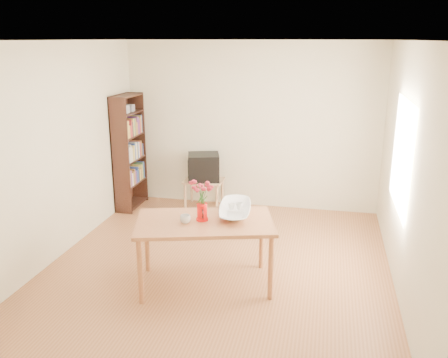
% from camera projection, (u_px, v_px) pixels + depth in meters
% --- Properties ---
extents(room, '(4.50, 4.50, 4.50)m').
position_uv_depth(room, '(221.00, 161.00, 5.31)').
color(room, brown).
rests_on(room, ground).
extents(table, '(1.62, 1.19, 0.75)m').
position_uv_depth(table, '(205.00, 228.00, 5.07)').
color(table, '#9F5C36').
rests_on(table, ground).
extents(tv_stand, '(0.60, 0.45, 0.46)m').
position_uv_depth(tv_stand, '(204.00, 184.00, 7.56)').
color(tv_stand, tan).
rests_on(tv_stand, ground).
extents(bookshelf, '(0.28, 0.70, 1.80)m').
position_uv_depth(bookshelf, '(130.00, 156.00, 7.46)').
color(bookshelf, black).
rests_on(bookshelf, ground).
extents(pitcher, '(0.13, 0.20, 0.19)m').
position_uv_depth(pitcher, '(202.00, 213.00, 5.05)').
color(pitcher, red).
rests_on(pitcher, table).
extents(flowers, '(0.22, 0.22, 0.31)m').
position_uv_depth(flowers, '(202.00, 191.00, 4.97)').
color(flowers, '#BE2C42').
rests_on(flowers, pitcher).
extents(mug, '(0.16, 0.16, 0.09)m').
position_uv_depth(mug, '(185.00, 219.00, 4.98)').
color(mug, white).
rests_on(mug, table).
extents(bowl, '(0.59, 0.59, 0.49)m').
position_uv_depth(bowl, '(235.00, 192.00, 5.20)').
color(bowl, white).
rests_on(bowl, table).
extents(teacup_a, '(0.09, 0.09, 0.06)m').
position_uv_depth(teacup_a, '(232.00, 196.00, 5.22)').
color(teacup_a, white).
rests_on(teacup_a, bowl).
extents(teacup_b, '(0.09, 0.09, 0.06)m').
position_uv_depth(teacup_b, '(239.00, 196.00, 5.22)').
color(teacup_b, white).
rests_on(teacup_b, bowl).
extents(television, '(0.58, 0.56, 0.42)m').
position_uv_depth(television, '(204.00, 166.00, 7.49)').
color(television, black).
rests_on(television, tv_stand).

